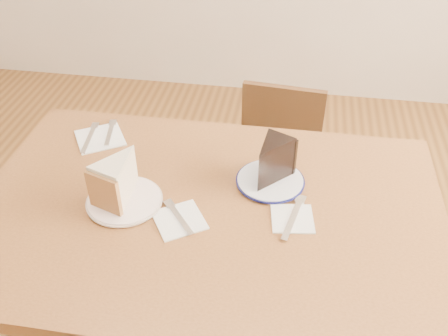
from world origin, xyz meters
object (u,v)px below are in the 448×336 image
chair_far (274,176)px  plate_cream (125,201)px  plate_navy (270,181)px  chocolate_cake (270,164)px  table (208,236)px  carrot_cake (121,178)px

chair_far → plate_cream: bearing=64.8°
chair_far → plate_navy: size_ratio=4.15×
plate_navy → chocolate_cake: chocolate_cake is taller
plate_navy → plate_cream: bearing=-158.9°
table → chair_far: size_ratio=1.63×
plate_navy → chocolate_cake: size_ratio=1.50×
table → plate_navy: bearing=40.5°
table → carrot_cake: carrot_cake is taller
chocolate_cake → chair_far: bearing=-64.6°
plate_navy → chocolate_cake: (-0.00, -0.00, 0.06)m
table → chocolate_cake: size_ratio=10.14×
plate_cream → chair_far: bearing=59.1°
plate_navy → carrot_cake: 0.39m
chair_far → plate_navy: bearing=96.5°
plate_cream → plate_navy: (0.36, 0.14, 0.00)m
plate_navy → carrot_cake: size_ratio=1.38×
chair_far → chocolate_cake: 0.61m
plate_navy → table: bearing=-139.5°
table → plate_cream: plate_cream is taller
chair_far → chocolate_cake: (0.00, -0.46, 0.41)m
carrot_cake → plate_cream: bearing=-48.9°
plate_cream → chocolate_cake: chocolate_cake is taller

